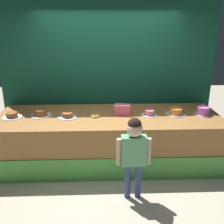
# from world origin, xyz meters

# --- Properties ---
(ground_plane) EXTENTS (12.00, 12.00, 0.00)m
(ground_plane) POSITION_xyz_m (0.00, 0.00, 0.00)
(ground_plane) COLOR #BCB29E
(stage_platform) EXTENTS (3.70, 1.26, 0.83)m
(stage_platform) POSITION_xyz_m (0.00, 0.62, 0.41)
(stage_platform) COLOR #9E6B38
(stage_platform) RESTS_ON ground_plane
(curtain_backdrop) EXTENTS (3.91, 0.08, 2.67)m
(curtain_backdrop) POSITION_xyz_m (0.00, 1.34, 1.34)
(curtain_backdrop) COLOR #144C38
(curtain_backdrop) RESTS_ON ground_plane
(child_figure) EXTENTS (0.45, 0.21, 1.17)m
(child_figure) POSITION_xyz_m (0.30, -0.40, 0.76)
(child_figure) COLOR #3F4C8C
(child_figure) RESTS_ON ground_plane
(pink_box) EXTENTS (0.27, 0.17, 0.17)m
(pink_box) POSITION_xyz_m (0.22, 0.66, 0.92)
(pink_box) COLOR #E15E88
(pink_box) RESTS_ON stage_platform
(donut) EXTENTS (0.13, 0.13, 0.03)m
(donut) POSITION_xyz_m (-0.22, 0.56, 0.85)
(donut) COLOR #F2BF4C
(donut) RESTS_ON stage_platform
(cake_far_left) EXTENTS (0.31, 0.31, 0.09)m
(cake_far_left) POSITION_xyz_m (-1.57, 0.58, 0.87)
(cake_far_left) COLOR white
(cake_far_left) RESTS_ON stage_platform
(cake_left) EXTENTS (0.34, 0.34, 0.11)m
(cake_left) POSITION_xyz_m (-1.12, 0.65, 0.88)
(cake_left) COLOR white
(cake_left) RESTS_ON stage_platform
(cake_center_left) EXTENTS (0.31, 0.31, 0.08)m
(cake_center_left) POSITION_xyz_m (-0.67, 0.55, 0.86)
(cake_center_left) COLOR silver
(cake_center_left) RESTS_ON stage_platform
(cake_center_right) EXTENTS (0.28, 0.28, 0.13)m
(cake_center_right) POSITION_xyz_m (0.67, 0.60, 0.87)
(cake_center_right) COLOR silver
(cake_center_right) RESTS_ON stage_platform
(cake_right) EXTENTS (0.34, 0.34, 0.14)m
(cake_right) POSITION_xyz_m (1.12, 0.64, 0.88)
(cake_right) COLOR silver
(cake_right) RESTS_ON stage_platform
(cake_far_right) EXTENTS (0.29, 0.29, 0.20)m
(cake_far_right) POSITION_xyz_m (1.57, 0.60, 0.90)
(cake_far_right) COLOR silver
(cake_far_right) RESTS_ON stage_platform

